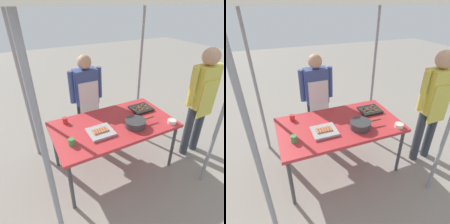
# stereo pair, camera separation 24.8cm
# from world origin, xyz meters

# --- Properties ---
(ground_plane) EXTENTS (18.00, 18.00, 0.00)m
(ground_plane) POSITION_xyz_m (0.00, 0.00, 0.00)
(ground_plane) COLOR gray
(stall_table) EXTENTS (1.60, 0.90, 0.75)m
(stall_table) POSITION_xyz_m (0.00, 0.00, 0.70)
(stall_table) COLOR #C63338
(stall_table) RESTS_ON ground
(stall_canopy) EXTENTS (2.10, 1.80, 2.19)m
(stall_canopy) POSITION_xyz_m (0.00, 0.00, 2.08)
(stall_canopy) COLOR gray
(stall_canopy) RESTS_ON ground
(tray_grilled_sausages) EXTENTS (0.31, 0.28, 0.05)m
(tray_grilled_sausages) POSITION_xyz_m (-0.24, -0.11, 0.77)
(tray_grilled_sausages) COLOR #ADADB2
(tray_grilled_sausages) RESTS_ON stall_table
(tray_meat_skewers) EXTENTS (0.31, 0.27, 0.04)m
(tray_meat_skewers) POSITION_xyz_m (0.54, 0.15, 0.77)
(tray_meat_skewers) COLOR black
(tray_meat_skewers) RESTS_ON stall_table
(cooking_wok) EXTENTS (0.43, 0.27, 0.09)m
(cooking_wok) POSITION_xyz_m (0.22, -0.18, 0.80)
(cooking_wok) COLOR #38383A
(cooking_wok) RESTS_ON stall_table
(condiment_bowl) EXTENTS (0.11, 0.11, 0.05)m
(condiment_bowl) POSITION_xyz_m (0.68, -0.35, 0.77)
(condiment_bowl) COLOR silver
(condiment_bowl) RESTS_ON stall_table
(drink_cup_near_edge) EXTENTS (0.07, 0.07, 0.08)m
(drink_cup_near_edge) POSITION_xyz_m (-0.56, 0.31, 0.79)
(drink_cup_near_edge) COLOR red
(drink_cup_near_edge) RESTS_ON stall_table
(drink_cup_by_wok) EXTENTS (0.07, 0.07, 0.08)m
(drink_cup_by_wok) POSITION_xyz_m (-0.62, -0.16, 0.79)
(drink_cup_by_wok) COLOR #3F994C
(drink_cup_by_wok) RESTS_ON stall_table
(vendor_woman) EXTENTS (0.52, 0.22, 1.51)m
(vendor_woman) POSITION_xyz_m (-0.10, 0.70, 0.89)
(vendor_woman) COLOR black
(vendor_woman) RESTS_ON ground
(customer_nearby) EXTENTS (0.52, 0.23, 1.66)m
(customer_nearby) POSITION_xyz_m (1.25, -0.28, 0.99)
(customer_nearby) COLOR #333842
(customer_nearby) RESTS_ON ground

